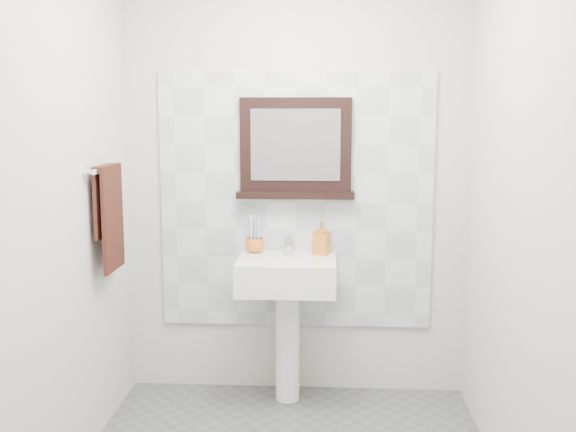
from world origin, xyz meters
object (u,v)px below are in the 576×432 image
(soap_dispenser, at_px, (322,238))
(toothbrush_cup, at_px, (255,245))
(hand_towel, at_px, (109,209))
(framed_mirror, at_px, (296,151))
(pedestal_sink, at_px, (287,290))

(soap_dispenser, bearing_deg, toothbrush_cup, -162.47)
(toothbrush_cup, bearing_deg, hand_towel, -146.95)
(framed_mirror, height_order, hand_towel, framed_mirror)
(hand_towel, bearing_deg, pedestal_sink, 19.67)
(pedestal_sink, bearing_deg, hand_towel, -160.33)
(toothbrush_cup, xyz_separation_m, soap_dispenser, (0.39, -0.02, 0.05))
(framed_mirror, bearing_deg, soap_dispenser, -24.25)
(framed_mirror, distance_m, hand_towel, 1.11)
(hand_towel, bearing_deg, soap_dispenser, 21.87)
(soap_dispenser, relative_size, hand_towel, 0.35)
(pedestal_sink, xyz_separation_m, toothbrush_cup, (-0.20, 0.14, 0.23))
(pedestal_sink, relative_size, framed_mirror, 1.41)
(toothbrush_cup, height_order, soap_dispenser, soap_dispenser)
(pedestal_sink, bearing_deg, toothbrush_cup, 145.27)
(toothbrush_cup, bearing_deg, pedestal_sink, -34.73)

